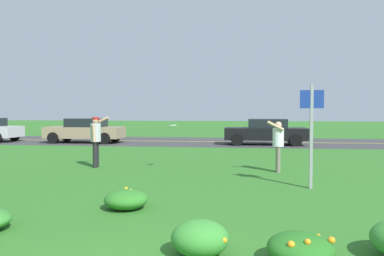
{
  "coord_description": "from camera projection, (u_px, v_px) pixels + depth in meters",
  "views": [
    {
      "loc": [
        0.82,
        -3.04,
        1.9
      ],
      "look_at": [
        -0.67,
        8.22,
        1.4
      ],
      "focal_mm": 36.68,
      "sensor_mm": 36.0,
      "label": 1
    }
  ],
  "objects": [
    {
      "name": "daylily_clump_front_left",
      "position": [
        200.0,
        238.0,
        5.11
      ],
      "size": [
        0.76,
        0.71,
        0.47
      ],
      "color": "#337F2D",
      "rests_on": "ground"
    },
    {
      "name": "person_thrower_red_cap_gray_shirt",
      "position": [
        96.0,
        137.0,
        13.11
      ],
      "size": [
        0.57,
        0.49,
        1.72
      ],
      "color": "#B2B2B7",
      "rests_on": "ground"
    },
    {
      "name": "ground_plane",
      "position": [
        219.0,
        166.0,
        13.55
      ],
      "size": [
        120.0,
        120.0,
        0.0
      ],
      "primitive_type": "plane",
      "color": "#2D6B23"
    },
    {
      "name": "highway_center_stripe",
      "position": [
        230.0,
        142.0,
        23.89
      ],
      "size": [
        120.0,
        0.16,
        0.0
      ],
      "primitive_type": "cube",
      "color": "yellow",
      "rests_on": "ground"
    },
    {
      "name": "daylily_clump_mid_center",
      "position": [
        126.0,
        199.0,
        7.57
      ],
      "size": [
        0.85,
        0.84,
        0.4
      ],
      "color": "#2D7526",
      "rests_on": "ground"
    },
    {
      "name": "car_black_center_left",
      "position": [
        266.0,
        132.0,
        21.92
      ],
      "size": [
        4.5,
        2.0,
        1.45
      ],
      "color": "black",
      "rests_on": "ground"
    },
    {
      "name": "sign_post_near_path",
      "position": [
        311.0,
        126.0,
        9.52
      ],
      "size": [
        0.56,
        0.1,
        2.53
      ],
      "color": "#93969B",
      "rests_on": "ground"
    },
    {
      "name": "car_tan_center_right",
      "position": [
        85.0,
        130.0,
        23.31
      ],
      "size": [
        4.5,
        2.0,
        1.45
      ],
      "color": "#937F60",
      "rests_on": "ground"
    },
    {
      "name": "person_catcher_white_shirt",
      "position": [
        278.0,
        142.0,
        12.12
      ],
      "size": [
        0.53,
        0.49,
        1.6
      ],
      "color": "silver",
      "rests_on": "ground"
    },
    {
      "name": "frisbee_white",
      "position": [
        172.0,
        126.0,
        12.58
      ],
      "size": [
        0.26,
        0.26,
        0.09
      ],
      "color": "white"
    },
    {
      "name": "highway_strip",
      "position": [
        230.0,
        142.0,
        23.89
      ],
      "size": [
        120.0,
        7.51,
        0.01
      ],
      "primitive_type": "cube",
      "color": "#38383A",
      "rests_on": "ground"
    },
    {
      "name": "daylily_clump_mid_left",
      "position": [
        301.0,
        249.0,
        4.85
      ],
      "size": [
        0.83,
        0.87,
        0.4
      ],
      "color": "#23661E",
      "rests_on": "ground"
    }
  ]
}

